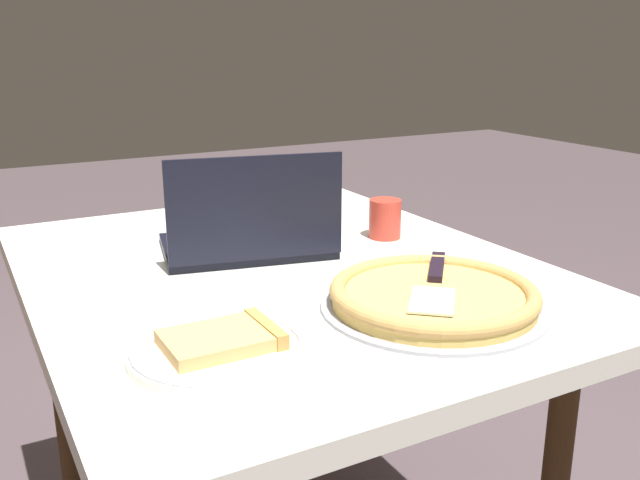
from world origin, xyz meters
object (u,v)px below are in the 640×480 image
Objects in this scene: pizza_plate at (220,346)px; table_knife at (305,202)px; dining_table at (283,305)px; drink_cup at (385,218)px; pizza_tray at (433,296)px; laptop at (249,235)px.

table_knife is (0.77, -0.54, -0.01)m from pizza_plate.
pizza_plate is (-0.32, 0.25, 0.10)m from dining_table.
pizza_plate is 1.18× the size of table_knife.
pizza_tray is at bearing 157.09° from drink_cup.
drink_cup is at bearing -75.92° from dining_table.
dining_table is at bearing 147.75° from table_knife.
laptop is at bearing 138.37° from table_knife.
laptop is at bearing -28.07° from pizza_plate.
dining_table is 0.54m from table_knife.
laptop reaches higher than dining_table.
pizza_plate is 0.69× the size of pizza_tray.
pizza_plate reaches higher than table_knife.
dining_table is 3.02× the size of laptop.
pizza_plate is 0.94m from table_knife.
laptop is 1.75× the size of table_knife.
pizza_tray reaches higher than dining_table.
drink_cup is at bearing -22.91° from pizza_tray.
drink_cup is (0.39, -0.54, 0.03)m from pizza_plate.
pizza_tray reaches higher than pizza_plate.
laptop is (0.10, 0.03, 0.13)m from dining_table.
pizza_plate is 2.97× the size of drink_cup.
table_knife is at bearing -11.80° from pizza_tray.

